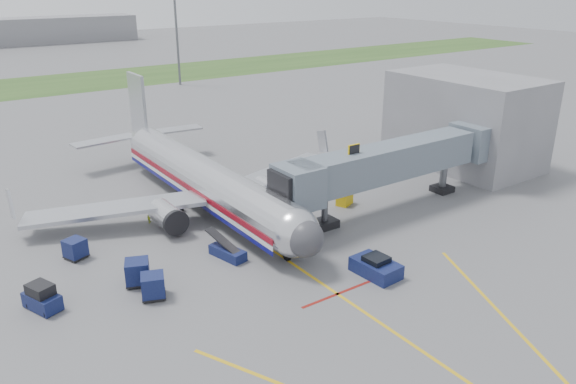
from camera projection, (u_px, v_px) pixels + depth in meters
ground at (302, 270)px, 41.02m from camera, size 400.00×400.00×0.00m
grass_strip at (30, 86)px, 109.82m from camera, size 300.00×25.00×0.01m
apron_markings at (372, 317)px, 35.36m from camera, size 21.52×50.00×0.01m
airliner at (205, 179)px, 51.73m from camera, size 32.10×35.67×10.25m
jet_bridge at (385, 164)px, 50.12m from camera, size 25.30×4.00×6.90m
terminal at (465, 121)px, 62.94m from camera, size 10.00×16.00×10.00m
light_mast_right at (176, 29)px, 107.88m from camera, size 2.00×0.44×20.40m
pushback_tug at (376, 267)px, 40.25m from camera, size 2.34×3.61×1.45m
baggage_tug at (42, 298)px, 36.01m from camera, size 2.18×2.87×1.79m
baggage_cart_a at (75, 249)px, 42.54m from camera, size 1.87×1.87×1.55m
baggage_cart_b at (137, 272)px, 38.92m from camera, size 2.15×2.15×1.78m
baggage_cart_c at (153, 286)px, 37.27m from camera, size 2.01×2.01×1.67m
belt_loader at (227, 252)px, 42.80m from camera, size 1.87×3.84×1.81m
ground_power_cart at (345, 198)px, 52.69m from camera, size 1.89×1.61×1.28m
ramp_worker at (149, 214)px, 48.81m from camera, size 0.58×0.64×1.48m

